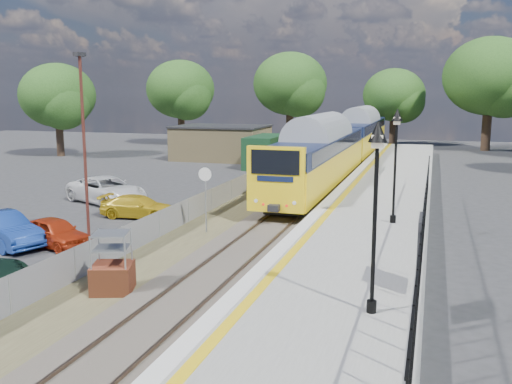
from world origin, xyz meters
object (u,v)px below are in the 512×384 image
at_px(speed_sign, 205,188).
at_px(car_red, 55,232).
at_px(victorian_lamp_south, 376,173).
at_px(victorian_lamp_north, 396,139).
at_px(car_blue, 3,230).
at_px(car_white, 107,190).
at_px(brick_plinth, 112,264).
at_px(car_yellow, 139,207).
at_px(carpark_lamp, 84,141).
at_px(train, 344,141).

xyz_separation_m(speed_sign, car_red, (-4.95, -3.81, -1.42)).
bearing_deg(speed_sign, victorian_lamp_south, -49.92).
xyz_separation_m(victorian_lamp_north, speed_sign, (-7.94, -0.64, -2.29)).
relative_size(car_red, car_blue, 0.83).
bearing_deg(victorian_lamp_south, car_white, 138.51).
bearing_deg(car_blue, brick_plinth, -94.96).
relative_size(brick_plinth, car_white, 0.37).
bearing_deg(car_yellow, brick_plinth, -159.16).
distance_m(victorian_lamp_north, carpark_lamp, 12.17).
bearing_deg(train, car_blue, -109.81).
bearing_deg(victorian_lamp_north, car_blue, -161.36).
distance_m(car_red, car_white, 9.19).
height_order(victorian_lamp_north, car_blue, victorian_lamp_north).
relative_size(victorian_lamp_north, train, 0.11).
xyz_separation_m(train, car_red, (-7.58, -26.12, -1.75)).
bearing_deg(victorian_lamp_north, car_red, -160.96).
distance_m(train, car_red, 27.26).
height_order(train, car_blue, train).
height_order(victorian_lamp_south, car_yellow, victorian_lamp_south).
bearing_deg(car_blue, train, 1.19).
distance_m(car_blue, car_yellow, 6.91).
relative_size(car_yellow, car_white, 0.73).
relative_size(brick_plinth, car_yellow, 0.51).
relative_size(carpark_lamp, car_yellow, 1.98).
relative_size(victorian_lamp_south, car_yellow, 1.20).
bearing_deg(brick_plinth, car_yellow, 114.69).
distance_m(train, speed_sign, 22.47).
bearing_deg(speed_sign, carpark_lamp, -132.83).
height_order(victorian_lamp_south, speed_sign, victorian_lamp_south).
height_order(carpark_lamp, car_yellow, carpark_lamp).
bearing_deg(victorian_lamp_south, brick_plinth, 169.39).
height_order(carpark_lamp, car_red, carpark_lamp).
xyz_separation_m(car_red, car_yellow, (0.55, 5.82, -0.04)).
xyz_separation_m(carpark_lamp, car_white, (-4.55, 8.65, -3.56)).
distance_m(victorian_lamp_south, carpark_lamp, 12.81).
relative_size(victorian_lamp_south, speed_sign, 1.57).
height_order(car_red, car_yellow, car_red).
bearing_deg(brick_plinth, victorian_lamp_north, 47.46).
height_order(victorian_lamp_south, car_red, victorian_lamp_south).
bearing_deg(brick_plinth, car_white, 122.44).
xyz_separation_m(victorian_lamp_south, car_blue, (-15.12, 4.97, -3.61)).
height_order(victorian_lamp_south, victorian_lamp_north, same).
relative_size(speed_sign, carpark_lamp, 0.39).
distance_m(victorian_lamp_north, car_red, 14.13).
bearing_deg(brick_plinth, train, 85.26).
height_order(speed_sign, car_yellow, speed_sign).
distance_m(victorian_lamp_north, car_blue, 16.16).
height_order(victorian_lamp_north, car_red, victorian_lamp_north).
relative_size(car_blue, car_white, 0.79).
relative_size(victorian_lamp_north, car_blue, 1.10).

